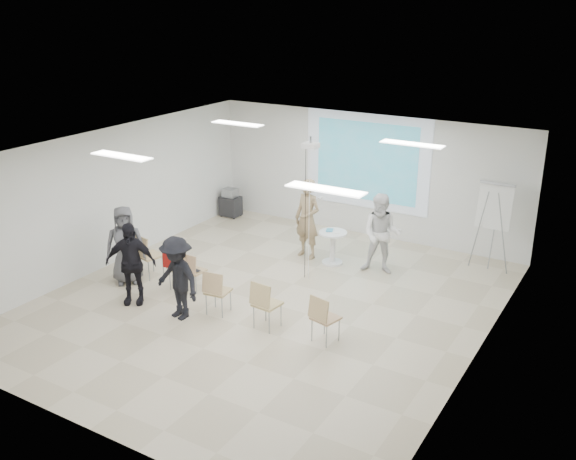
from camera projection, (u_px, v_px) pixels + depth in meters
The scene contains 30 objects.
floor at pixel (267, 305), 12.42m from camera, with size 8.00×9.00×0.10m, color beige.
ceiling at pixel (265, 148), 11.36m from camera, with size 8.00×9.00×0.10m, color white.
wall_back at pixel (367, 175), 15.56m from camera, with size 8.00×0.10×3.00m, color silver.
wall_left at pixel (108, 197), 13.84m from camera, with size 0.10×9.00×3.00m, color silver.
wall_right at pixel (486, 276), 9.94m from camera, with size 0.10×9.00×3.00m, color silver.
projection_halo at pixel (366, 161), 15.39m from camera, with size 3.20×0.01×2.30m, color silver.
projection_image at pixel (366, 162), 15.38m from camera, with size 2.60×0.01×1.90m, color teal.
pedestal_table at pixel (333, 246), 14.08m from camera, with size 0.79×0.79×0.77m.
player_left at pixel (307, 214), 14.26m from camera, with size 0.75×0.51×2.06m, color #9A825E.
player_right at pixel (382, 230), 13.46m from camera, with size 0.93×0.74×1.93m, color white.
controller_left at pixel (320, 198), 14.26m from camera, with size 0.04×0.13×0.04m, color white.
controller_right at pixel (379, 210), 13.63m from camera, with size 0.04×0.11×0.04m, color white.
chair_far_left at pixel (147, 253), 13.33m from camera, with size 0.54×0.56×0.95m.
chair_left_mid at pixel (179, 265), 12.80m from camera, with size 0.52×0.54×0.89m.
chair_left_inner at pixel (192, 269), 12.76m from camera, with size 0.38×0.41×0.80m.
chair_center at pixel (216, 289), 11.78m from camera, with size 0.46×0.49×0.88m.
chair_right_inner at pixel (264, 301), 11.25m from camera, with size 0.47×0.50×0.92m.
chair_right_far at pixel (323, 315), 10.81m from camera, with size 0.50×0.52×0.87m.
red_jacket at pixel (173, 258), 12.63m from camera, with size 0.40×0.09×0.38m, color maroon.
laptop at pixel (195, 269), 12.85m from camera, with size 0.29×0.21×0.02m, color black.
audience_left at pixel (130, 257), 12.11m from camera, with size 1.09×0.65×1.87m, color black.
audience_mid at pixel (177, 273), 11.55m from camera, with size 1.16×0.63×1.79m, color black.
audience_outer at pixel (125, 241), 13.00m from camera, with size 0.90×0.59×1.84m, color #5C5C61.
flipchart_easel at pixel (495, 207), 13.40m from camera, with size 0.85×0.64×1.96m.
av_cart at pixel (231, 204), 17.18m from camera, with size 0.52×0.41×0.77m.
ceiling_projector at pixel (310, 152), 12.64m from camera, with size 0.30×0.25×3.00m.
fluor_panel_nw at pixel (237, 124), 13.96m from camera, with size 1.20×0.30×0.02m, color white.
fluor_panel_ne at pixel (412, 144), 12.04m from camera, with size 1.20×0.30×0.02m, color white.
fluor_panel_sw at pixel (122, 156), 11.14m from camera, with size 1.20×0.30×0.02m, color white.
fluor_panel_se at pixel (326, 189), 9.21m from camera, with size 1.20×0.30×0.02m, color white.
Camera 1 is at (6.07, -9.38, 5.58)m, focal length 40.00 mm.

